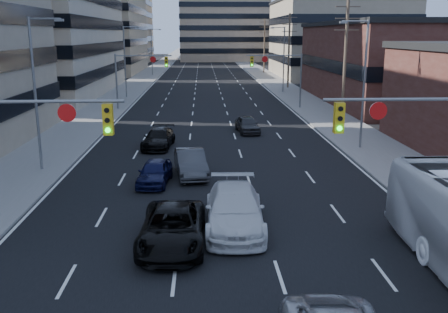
% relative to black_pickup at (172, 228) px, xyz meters
% --- Properties ---
extents(road_surface, '(18.00, 300.00, 0.02)m').
position_rel_black_pickup_xyz_m(road_surface, '(2.00, 121.24, -0.73)').
color(road_surface, black).
rests_on(road_surface, ground).
extents(sidewalk_left, '(5.00, 300.00, 0.15)m').
position_rel_black_pickup_xyz_m(sidewalk_left, '(-9.50, 121.24, -0.67)').
color(sidewalk_left, slate).
rests_on(sidewalk_left, ground).
extents(sidewalk_right, '(5.00, 300.00, 0.15)m').
position_rel_black_pickup_xyz_m(sidewalk_right, '(13.50, 121.24, -0.67)').
color(sidewalk_right, slate).
rests_on(sidewalk_right, ground).
extents(office_left_far, '(20.00, 30.00, 16.00)m').
position_rel_black_pickup_xyz_m(office_left_far, '(-22.00, 91.24, 7.26)').
color(office_left_far, gray).
rests_on(office_left_far, ground).
extents(storefront_right_mid, '(20.00, 30.00, 9.00)m').
position_rel_black_pickup_xyz_m(storefront_right_mid, '(26.00, 41.24, 3.76)').
color(storefront_right_mid, '#472119').
rests_on(storefront_right_mid, ground).
extents(office_right_far, '(22.00, 28.00, 14.00)m').
position_rel_black_pickup_xyz_m(office_right_far, '(27.00, 79.24, 6.26)').
color(office_right_far, gray).
rests_on(office_right_far, ground).
extents(bg_block_left, '(24.00, 24.00, 20.00)m').
position_rel_black_pickup_xyz_m(bg_block_left, '(-26.00, 131.24, 9.26)').
color(bg_block_left, '#ADA089').
rests_on(bg_block_left, ground).
extents(bg_block_right, '(22.00, 22.00, 12.00)m').
position_rel_black_pickup_xyz_m(bg_block_right, '(34.00, 121.24, 5.26)').
color(bg_block_right, gray).
rests_on(bg_block_right, ground).
extents(signal_near_left, '(6.59, 0.33, 6.00)m').
position_rel_black_pickup_xyz_m(signal_near_left, '(-5.45, -0.76, 3.58)').
color(signal_near_left, slate).
rests_on(signal_near_left, ground).
extents(signal_near_right, '(6.59, 0.33, 6.00)m').
position_rel_black_pickup_xyz_m(signal_near_right, '(9.45, -0.76, 3.58)').
color(signal_near_right, slate).
rests_on(signal_near_right, ground).
extents(signal_far_left, '(6.09, 0.33, 6.00)m').
position_rel_black_pickup_xyz_m(signal_far_left, '(-5.68, 36.24, 3.56)').
color(signal_far_left, slate).
rests_on(signal_far_left, ground).
extents(signal_far_right, '(6.09, 0.33, 6.00)m').
position_rel_black_pickup_xyz_m(signal_far_right, '(9.68, 36.24, 3.56)').
color(signal_far_right, slate).
rests_on(signal_far_right, ground).
extents(utility_pole_block, '(2.20, 0.28, 11.00)m').
position_rel_black_pickup_xyz_m(utility_pole_block, '(14.20, 27.24, 5.03)').
color(utility_pole_block, '#4C3D2D').
rests_on(utility_pole_block, ground).
extents(utility_pole_midblock, '(2.20, 0.28, 11.00)m').
position_rel_black_pickup_xyz_m(utility_pole_midblock, '(14.20, 57.24, 5.03)').
color(utility_pole_midblock, '#4C3D2D').
rests_on(utility_pole_midblock, ground).
extents(utility_pole_distant, '(2.20, 0.28, 11.00)m').
position_rel_black_pickup_xyz_m(utility_pole_distant, '(14.20, 87.24, 5.03)').
color(utility_pole_distant, '#4C3D2D').
rests_on(utility_pole_distant, ground).
extents(streetlight_left_near, '(2.03, 0.22, 9.00)m').
position_rel_black_pickup_xyz_m(streetlight_left_near, '(-8.34, 11.24, 4.31)').
color(streetlight_left_near, slate).
rests_on(streetlight_left_near, ground).
extents(streetlight_left_mid, '(2.03, 0.22, 9.00)m').
position_rel_black_pickup_xyz_m(streetlight_left_mid, '(-8.34, 46.24, 4.31)').
color(streetlight_left_mid, slate).
rests_on(streetlight_left_mid, ground).
extents(streetlight_left_far, '(2.03, 0.22, 9.00)m').
position_rel_black_pickup_xyz_m(streetlight_left_far, '(-8.34, 81.24, 4.31)').
color(streetlight_left_far, slate).
rests_on(streetlight_left_far, ground).
extents(streetlight_right_near, '(2.03, 0.22, 9.00)m').
position_rel_black_pickup_xyz_m(streetlight_right_near, '(12.34, 16.24, 4.31)').
color(streetlight_right_near, slate).
rests_on(streetlight_right_near, ground).
extents(streetlight_right_far, '(2.03, 0.22, 9.00)m').
position_rel_black_pickup_xyz_m(streetlight_right_far, '(12.34, 51.24, 4.31)').
color(streetlight_right_far, slate).
rests_on(streetlight_right_far, ground).
extents(black_pickup, '(2.59, 5.41, 1.49)m').
position_rel_black_pickup_xyz_m(black_pickup, '(0.00, 0.00, 0.00)').
color(black_pickup, black).
rests_on(black_pickup, ground).
extents(white_van, '(2.59, 6.01, 1.72)m').
position_rel_black_pickup_xyz_m(white_van, '(2.53, 1.68, 0.12)').
color(white_van, silver).
rests_on(white_van, ground).
extents(sedan_blue, '(1.97, 4.08, 1.35)m').
position_rel_black_pickup_xyz_m(sedan_blue, '(-1.45, 8.35, -0.07)').
color(sedan_blue, black).
rests_on(sedan_blue, ground).
extents(sedan_grey_center, '(2.21, 4.79, 1.52)m').
position_rel_black_pickup_xyz_m(sedan_grey_center, '(0.50, 9.91, 0.02)').
color(sedan_grey_center, '#363638').
rests_on(sedan_grey_center, ground).
extents(sedan_black_far, '(2.41, 4.92, 1.38)m').
position_rel_black_pickup_xyz_m(sedan_black_far, '(-1.99, 17.40, -0.06)').
color(sedan_black_far, black).
rests_on(sedan_black_far, ground).
extents(sedan_grey_right, '(2.10, 4.26, 1.40)m').
position_rel_black_pickup_xyz_m(sedan_grey_right, '(4.97, 22.82, -0.05)').
color(sedan_grey_right, '#2B2C2E').
rests_on(sedan_grey_right, ground).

